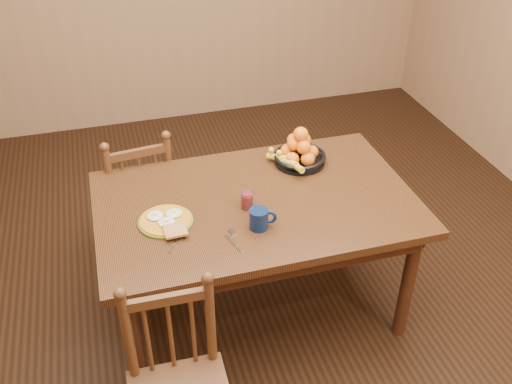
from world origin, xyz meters
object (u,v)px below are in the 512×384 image
object	(u,v)px
dining_table	(256,214)
coffee_mug	(260,219)
fruit_bowl	(299,153)
breakfast_plate	(166,221)
chair_far	(140,198)

from	to	relation	value
dining_table	coffee_mug	bearing A→B (deg)	-101.63
fruit_bowl	breakfast_plate	bearing A→B (deg)	-156.55
breakfast_plate	fruit_bowl	world-z (taller)	fruit_bowl
breakfast_plate	chair_far	bearing A→B (deg)	96.74
coffee_mug	fruit_bowl	xyz separation A→B (m)	(0.37, 0.50, 0.02)
chair_far	breakfast_plate	distance (m)	0.77
breakfast_plate	fruit_bowl	bearing A→B (deg)	23.45
dining_table	fruit_bowl	bearing A→B (deg)	40.69
chair_far	coffee_mug	xyz separation A→B (m)	(0.50, -0.85, 0.36)
dining_table	fruit_bowl	xyz separation A→B (m)	(0.32, 0.28, 0.15)
fruit_bowl	coffee_mug	bearing A→B (deg)	-126.67
breakfast_plate	fruit_bowl	xyz separation A→B (m)	(0.79, 0.34, 0.05)
dining_table	fruit_bowl	distance (m)	0.45
breakfast_plate	dining_table	bearing A→B (deg)	7.66
dining_table	coffee_mug	xyz separation A→B (m)	(-0.04, -0.22, 0.14)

